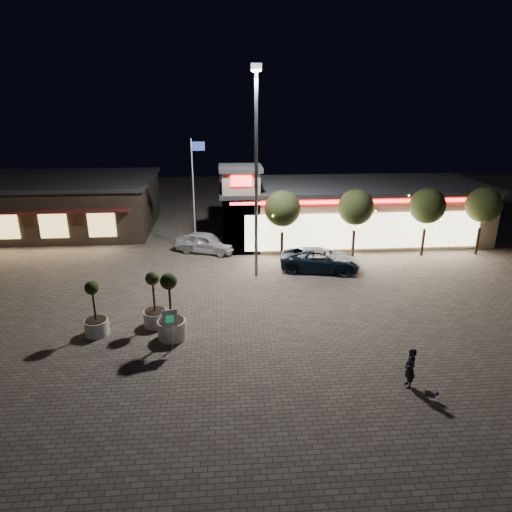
{
  "coord_description": "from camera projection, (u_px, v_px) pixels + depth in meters",
  "views": [
    {
      "loc": [
        -0.02,
        -18.54,
        10.81
      ],
      "look_at": [
        1.84,
        6.0,
        2.05
      ],
      "focal_mm": 32.0,
      "sensor_mm": 36.0,
      "label": 1
    }
  ],
  "objects": [
    {
      "name": "ground",
      "position": [
        226.0,
        342.0,
        21.05
      ],
      "size": [
        90.0,
        90.0,
        0.0
      ],
      "primitive_type": "plane",
      "color": "#696055",
      "rests_on": "ground"
    },
    {
      "name": "retail_building",
      "position": [
        344.0,
        210.0,
        35.84
      ],
      "size": [
        20.4,
        8.4,
        6.1
      ],
      "color": "tan",
      "rests_on": "ground"
    },
    {
      "name": "restaurant_building",
      "position": [
        55.0,
        204.0,
        38.09
      ],
      "size": [
        16.4,
        11.0,
        4.3
      ],
      "color": "#382D23",
      "rests_on": "ground"
    },
    {
      "name": "floodlight_pole",
      "position": [
        256.0,
        163.0,
        26.35
      ],
      "size": [
        0.6,
        0.4,
        12.38
      ],
      "color": "gray",
      "rests_on": "ground"
    },
    {
      "name": "flagpole",
      "position": [
        195.0,
        187.0,
        31.53
      ],
      "size": [
        0.95,
        0.1,
        8.0
      ],
      "color": "white",
      "rests_on": "ground"
    },
    {
      "name": "string_tree_a",
      "position": [
        283.0,
        209.0,
        30.47
      ],
      "size": [
        2.42,
        2.42,
        4.79
      ],
      "color": "#332319",
      "rests_on": "ground"
    },
    {
      "name": "string_tree_b",
      "position": [
        356.0,
        208.0,
        30.83
      ],
      "size": [
        2.42,
        2.42,
        4.79
      ],
      "color": "#332319",
      "rests_on": "ground"
    },
    {
      "name": "string_tree_c",
      "position": [
        427.0,
        206.0,
        31.18
      ],
      "size": [
        2.42,
        2.42,
        4.79
      ],
      "color": "#332319",
      "rests_on": "ground"
    },
    {
      "name": "string_tree_d",
      "position": [
        484.0,
        205.0,
        31.47
      ],
      "size": [
        2.42,
        2.42,
        4.79
      ],
      "color": "#332319",
      "rests_on": "ground"
    },
    {
      "name": "pickup_truck",
      "position": [
        320.0,
        260.0,
        29.44
      ],
      "size": [
        5.52,
        3.38,
        1.43
      ],
      "primitive_type": "imported",
      "rotation": [
        0.0,
        0.0,
        1.36
      ],
      "color": "black",
      "rests_on": "ground"
    },
    {
      "name": "white_sedan",
      "position": [
        206.0,
        242.0,
        32.8
      ],
      "size": [
        4.68,
        3.15,
        1.48
      ],
      "primitive_type": "imported",
      "rotation": [
        0.0,
        0.0,
        1.21
      ],
      "color": "silver",
      "rests_on": "ground"
    },
    {
      "name": "pedestrian",
      "position": [
        410.0,
        368.0,
        17.59
      ],
      "size": [
        0.42,
        0.62,
        1.66
      ],
      "primitive_type": "imported",
      "rotation": [
        0.0,
        0.0,
        -1.6
      ],
      "color": "black",
      "rests_on": "ground"
    },
    {
      "name": "dog",
      "position": [
        432.0,
        394.0,
        17.0
      ],
      "size": [
        0.49,
        0.32,
        0.27
      ],
      "color": "#59514C",
      "rests_on": "ground"
    },
    {
      "name": "planter_left",
      "position": [
        96.0,
        318.0,
        21.47
      ],
      "size": [
        1.11,
        1.11,
        2.74
      ],
      "color": "white",
      "rests_on": "ground"
    },
    {
      "name": "planter_mid",
      "position": [
        171.0,
        318.0,
        21.11
      ],
      "size": [
        1.33,
        1.33,
        3.26
      ],
      "color": "white",
      "rests_on": "ground"
    },
    {
      "name": "planter_right",
      "position": [
        155.0,
        309.0,
        22.29
      ],
      "size": [
        1.16,
        1.16,
        2.85
      ],
      "color": "white",
      "rests_on": "ground"
    },
    {
      "name": "valet_sign",
      "position": [
        170.0,
        322.0,
        20.0
      ],
      "size": [
        0.64,
        0.2,
        1.96
      ],
      "color": "gray",
      "rests_on": "ground"
    }
  ]
}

